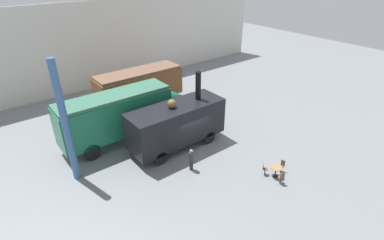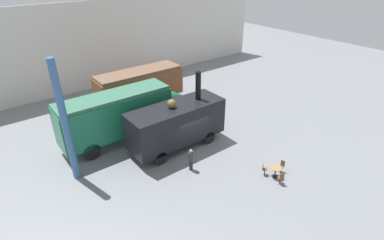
{
  "view_description": "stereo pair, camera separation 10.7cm",
  "coord_description": "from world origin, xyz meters",
  "px_view_note": "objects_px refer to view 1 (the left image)",
  "views": [
    {
      "loc": [
        -11.62,
        -14.99,
        12.64
      ],
      "look_at": [
        0.92,
        1.0,
        1.6
      ],
      "focal_mm": 28.0,
      "sensor_mm": 36.0,
      "label": 1
    },
    {
      "loc": [
        -11.53,
        -15.06,
        12.64
      ],
      "look_at": [
        0.92,
        1.0,
        1.6
      ],
      "focal_mm": 28.0,
      "sensor_mm": 36.0,
      "label": 2
    }
  ],
  "objects_px": {
    "streamlined_locomotive": "(124,112)",
    "cafe_table_near": "(276,170)",
    "visitor_person": "(191,159)",
    "cafe_chair_0": "(264,168)",
    "steam_locomotive": "(177,123)",
    "passenger_coach_wooden": "(139,85)"
  },
  "relations": [
    {
      "from": "passenger_coach_wooden",
      "to": "streamlined_locomotive",
      "type": "height_order",
      "value": "streamlined_locomotive"
    },
    {
      "from": "passenger_coach_wooden",
      "to": "streamlined_locomotive",
      "type": "bearing_deg",
      "value": -129.7
    },
    {
      "from": "steam_locomotive",
      "to": "cafe_table_near",
      "type": "xyz_separation_m",
      "value": [
        2.96,
        -6.87,
        -1.48
      ]
    },
    {
      "from": "passenger_coach_wooden",
      "to": "visitor_person",
      "type": "bearing_deg",
      "value": -102.07
    },
    {
      "from": "passenger_coach_wooden",
      "to": "visitor_person",
      "type": "height_order",
      "value": "passenger_coach_wooden"
    },
    {
      "from": "streamlined_locomotive",
      "to": "cafe_table_near",
      "type": "height_order",
      "value": "streamlined_locomotive"
    },
    {
      "from": "cafe_table_near",
      "to": "cafe_chair_0",
      "type": "height_order",
      "value": "cafe_chair_0"
    },
    {
      "from": "streamlined_locomotive",
      "to": "steam_locomotive",
      "type": "distance_m",
      "value": 4.2
    },
    {
      "from": "streamlined_locomotive",
      "to": "cafe_chair_0",
      "type": "xyz_separation_m",
      "value": [
        4.99,
        -9.66,
        -1.84
      ]
    },
    {
      "from": "cafe_chair_0",
      "to": "passenger_coach_wooden",
      "type": "bearing_deg",
      "value": 149.0
    },
    {
      "from": "streamlined_locomotive",
      "to": "cafe_chair_0",
      "type": "height_order",
      "value": "streamlined_locomotive"
    },
    {
      "from": "steam_locomotive",
      "to": "passenger_coach_wooden",
      "type": "bearing_deg",
      "value": 80.03
    },
    {
      "from": "visitor_person",
      "to": "streamlined_locomotive",
      "type": "bearing_deg",
      "value": 103.64
    },
    {
      "from": "cafe_table_near",
      "to": "visitor_person",
      "type": "bearing_deg",
      "value": 134.55
    },
    {
      "from": "steam_locomotive",
      "to": "cafe_table_near",
      "type": "height_order",
      "value": "steam_locomotive"
    },
    {
      "from": "steam_locomotive",
      "to": "cafe_table_near",
      "type": "relative_size",
      "value": 9.89
    },
    {
      "from": "passenger_coach_wooden",
      "to": "streamlined_locomotive",
      "type": "xyz_separation_m",
      "value": [
        -3.88,
        -4.67,
        0.25
      ]
    },
    {
      "from": "passenger_coach_wooden",
      "to": "steam_locomotive",
      "type": "relative_size",
      "value": 1.12
    },
    {
      "from": "streamlined_locomotive",
      "to": "visitor_person",
      "type": "relative_size",
      "value": 6.38
    },
    {
      "from": "steam_locomotive",
      "to": "visitor_person",
      "type": "bearing_deg",
      "value": -107.71
    },
    {
      "from": "streamlined_locomotive",
      "to": "steam_locomotive",
      "type": "xyz_separation_m",
      "value": [
        2.46,
        -3.39,
        -0.33
      ]
    },
    {
      "from": "streamlined_locomotive",
      "to": "cafe_table_near",
      "type": "distance_m",
      "value": 11.75
    }
  ]
}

